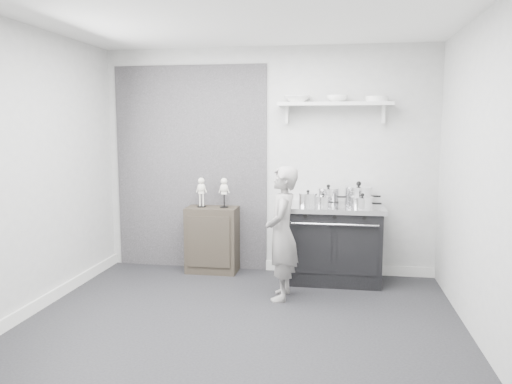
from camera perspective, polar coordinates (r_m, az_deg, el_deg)
ground at (r=4.60m, az=-2.04°, el=-15.08°), size 4.00×4.00×0.00m
room_shell at (r=4.41m, az=-2.90°, el=5.84°), size 4.02×3.62×2.71m
wall_shelf at (r=5.85m, az=8.98°, el=9.81°), size 1.30×0.26×0.24m
stove at (r=5.79m, az=8.92°, el=-5.78°), size 1.10×0.68×0.88m
side_cabinet at (r=6.11m, az=-5.00°, el=-5.43°), size 0.61×0.36×0.80m
child at (r=5.10m, az=2.99°, el=-4.74°), size 0.33×0.50×1.37m
pot_front_left at (r=5.58m, az=5.96°, el=-0.88°), size 0.29×0.21×0.19m
pot_back_left at (r=5.79m, az=8.26°, el=-0.44°), size 0.33×0.25×0.23m
pot_back_right at (r=5.81m, az=11.63°, el=-0.35°), size 0.41×0.33×0.27m
pot_front_right at (r=5.56m, az=12.04°, el=-1.17°), size 0.33×0.24×0.17m
pot_front_center at (r=5.58m, az=7.67°, el=-1.07°), size 0.26×0.17×0.15m
skeleton_full at (r=6.04m, az=-6.26°, el=0.21°), size 0.11×0.07×0.41m
skeleton_torso at (r=5.97m, az=-3.67°, el=0.16°), size 0.11×0.07×0.41m
bowl_large at (r=5.86m, az=4.75°, el=10.54°), size 0.30×0.30×0.07m
bowl_small at (r=5.84m, az=9.28°, el=10.48°), size 0.24×0.24×0.08m
plate_stack at (r=5.86m, az=13.66°, el=10.29°), size 0.25×0.25×0.06m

